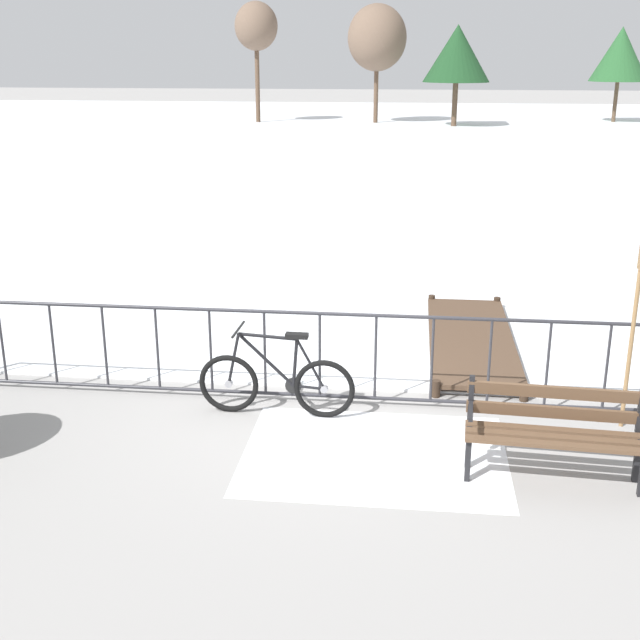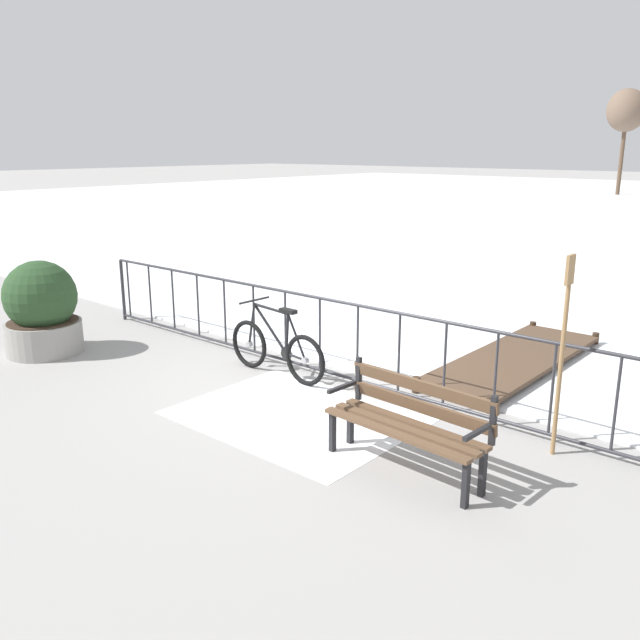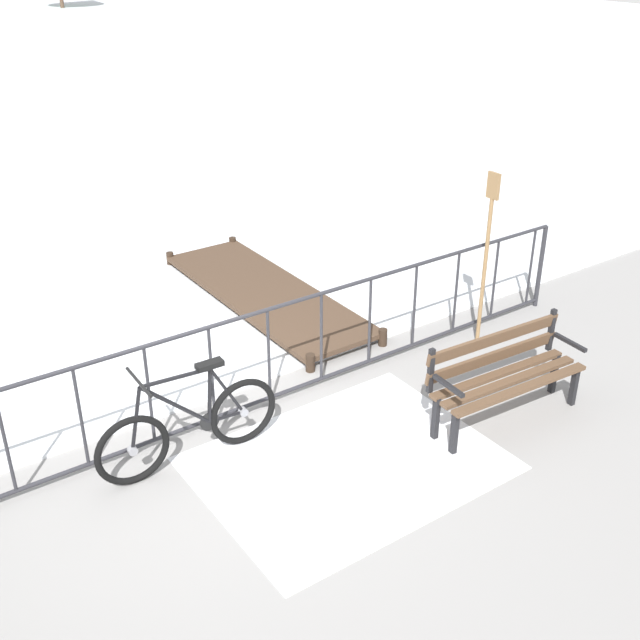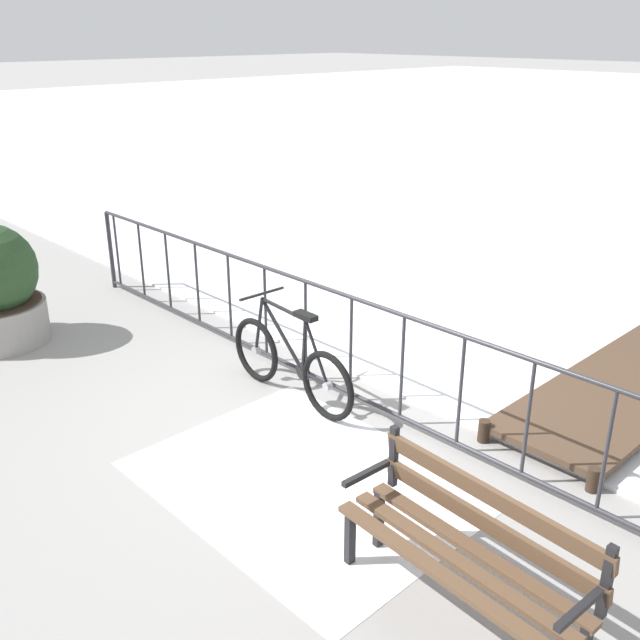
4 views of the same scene
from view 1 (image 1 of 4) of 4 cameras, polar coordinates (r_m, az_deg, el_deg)
name	(u,v)px [view 1 (image 1 of 4)]	position (r m, az deg, el deg)	size (l,w,h in m)	color
ground_plane	(320,402)	(9.31, -0.02, -5.71)	(160.00, 160.00, 0.00)	gray
frozen_pond	(394,141)	(37.06, 5.14, 12.28)	(80.00, 56.00, 0.03)	white
snow_patch	(375,454)	(8.18, 3.81, -9.28)	(2.57, 1.96, 0.01)	white
railing_fence	(320,356)	(9.10, -0.02, -2.49)	(9.06, 0.06, 1.07)	#2D2D33
bicycle_near_railing	(276,383)	(8.87, -3.04, -4.39)	(1.71, 0.52, 0.97)	black
park_bench	(554,426)	(7.86, 15.96, -7.07)	(1.63, 0.58, 0.89)	brown
oar_upright	(634,324)	(8.91, 20.94, -0.25)	(0.04, 0.16, 1.98)	#937047
wooden_dock	(471,339)	(11.13, 10.43, -1.29)	(1.10, 3.55, 0.20)	#4C3828
tree_far_west	(256,27)	(46.86, -4.45, 19.61)	(2.31, 2.31, 6.32)	brown
tree_west_mid	(620,54)	(49.63, 20.13, 16.93)	(3.13, 3.13, 5.04)	brown
tree_centre	(377,38)	(46.41, 3.99, 18.95)	(3.15, 3.15, 6.19)	brown
tree_east_mid	(457,54)	(44.71, 9.50, 17.77)	(3.45, 3.45, 5.08)	brown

